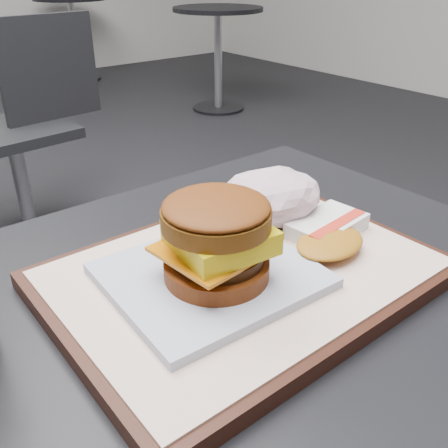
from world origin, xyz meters
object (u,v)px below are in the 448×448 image
breakfast_sandwich (215,248)px  serving_tray (243,274)px  hash_brown (328,233)px  neighbor_chair (26,116)px  crumpled_wrapper (271,197)px

breakfast_sandwich → serving_tray: bearing=7.7°
hash_brown → neighbor_chair: 1.75m
serving_tray → crumpled_wrapper: size_ratio=2.90×
hash_brown → neighbor_chair: bearing=83.0°
breakfast_sandwich → neighbor_chair: size_ratio=0.22×
hash_brown → crumpled_wrapper: size_ratio=0.95×
crumpled_wrapper → hash_brown: bearing=-80.8°
serving_tray → neighbor_chair: neighbor_chair is taller
crumpled_wrapper → neighbor_chair: 1.68m
breakfast_sandwich → hash_brown: (0.15, -0.01, -0.03)m
breakfast_sandwich → hash_brown: bearing=-5.6°
serving_tray → crumpled_wrapper: crumpled_wrapper is taller
serving_tray → neighbor_chair: size_ratio=0.43×
hash_brown → neighbor_chair: size_ratio=0.14×
breakfast_sandwich → neighbor_chair: breakfast_sandwich is taller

